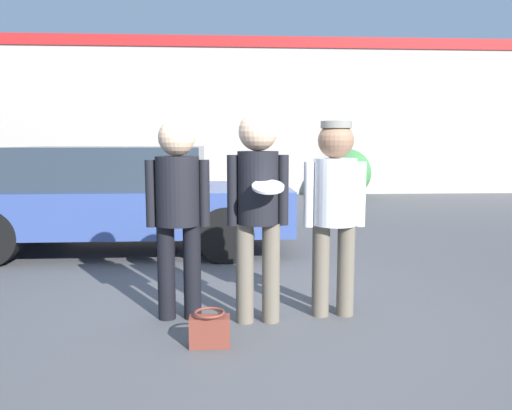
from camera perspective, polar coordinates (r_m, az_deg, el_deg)
ground_plane at (r=4.53m, az=-1.07°, el=-12.31°), size 56.00×56.00×0.00m
storefront_building at (r=14.16m, az=-2.85°, el=10.13°), size 24.00×0.22×4.36m
person_left at (r=4.24m, az=-8.92°, el=0.44°), size 0.54×0.37×1.70m
person_middle_with_frisbee at (r=4.10m, az=0.23°, el=0.75°), size 0.51×0.53×1.76m
person_right at (r=4.32m, az=8.97°, el=0.56°), size 0.53×0.36×1.69m
parked_car_near at (r=7.18m, az=-15.27°, el=0.84°), size 4.64×1.88×1.44m
shrub at (r=13.73m, az=10.33°, el=3.60°), size 1.31×1.31×1.31m
handbag at (r=3.84m, az=-5.31°, el=-13.99°), size 0.30×0.23×0.27m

